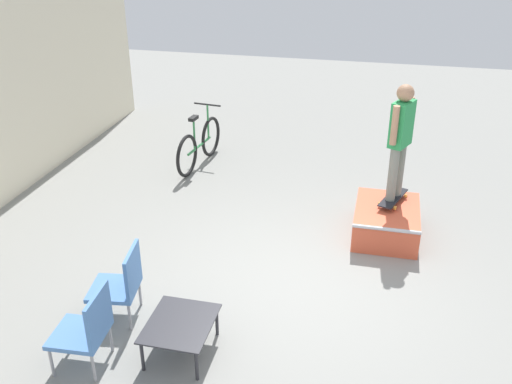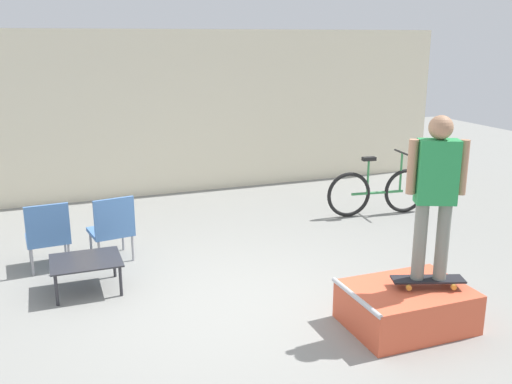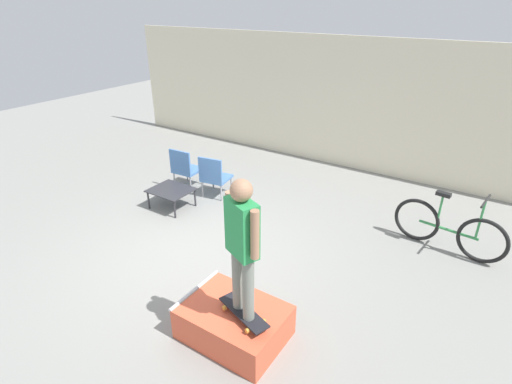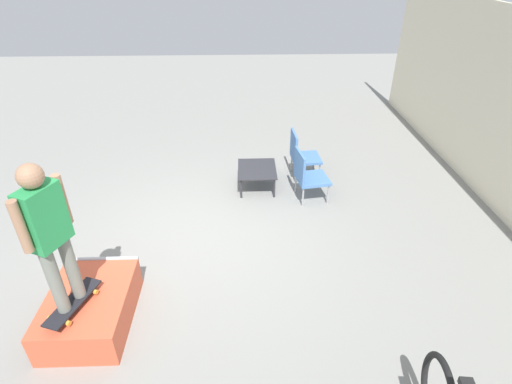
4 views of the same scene
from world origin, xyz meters
TOP-DOWN VIEW (x-y plane):
  - ground_plane at (0.00, 0.00)m, footprint 24.00×24.00m
  - skate_ramp_box at (1.48, -1.03)m, footprint 1.23×0.89m
  - skateboard_on_ramp at (1.67, -1.10)m, footprint 0.75×0.42m
  - person_skater at (1.67, -1.10)m, footprint 0.53×0.33m
  - coffee_table at (-1.50, 0.99)m, footprint 0.79×0.67m
  - patio_chair_left at (-1.88, 1.82)m, footprint 0.55×0.55m
  - patio_chair_right at (-1.09, 1.82)m, footprint 0.59×0.59m

SIDE VIEW (x-z plane):
  - ground_plane at x=0.00m, z-range 0.00..0.00m
  - skate_ramp_box at x=1.48m, z-range -0.01..0.43m
  - coffee_table at x=-1.50m, z-range 0.15..0.53m
  - patio_chair_left at x=-1.88m, z-range 0.03..0.92m
  - patio_chair_right at x=-1.09m, z-range 0.03..0.92m
  - skateboard_on_ramp at x=1.67m, z-range 0.47..0.54m
  - person_skater at x=1.67m, z-range 0.66..2.30m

